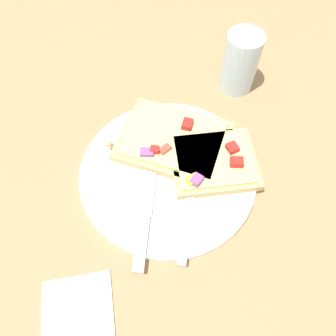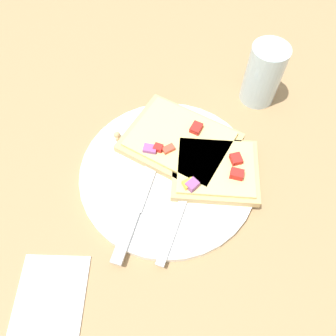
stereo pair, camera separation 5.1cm
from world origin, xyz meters
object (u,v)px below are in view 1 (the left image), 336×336
Objects in this scene: knife at (146,211)px; pizza_slice_main at (174,140)px; drinking_glass at (240,63)px; pizza_slice_corner at (215,163)px; plate at (168,173)px; fork at (191,185)px.

pizza_slice_main is at bearing -14.21° from knife.
knife is 1.88× the size of drinking_glass.
pizza_slice_main is 1.56× the size of pizza_slice_corner.
knife reaches higher than plate.
fork is 1.01× the size of pizza_slice_main.
pizza_slice_corner is at bearing 86.70° from plate.
pizza_slice_main is 0.08m from pizza_slice_corner.
pizza_slice_main is (-0.11, 0.06, 0.01)m from knife.
drinking_glass is (-0.17, 0.16, 0.05)m from plate.
plate is 1.29× the size of fork.
pizza_slice_corner reaches higher than fork.
pizza_slice_corner is at bearing -40.11° from fork.
knife is at bearing -40.91° from drinking_glass.
plate is 0.04m from fork.
knife is at bearing -35.16° from plate.
drinking_glass reaches higher than pizza_slice_main.
pizza_slice_corner is at bearing -48.99° from knife.
plate is at bearing 98.94° from pizza_slice_main.
drinking_glass reaches higher than fork.
pizza_slice_corner is at bearing -25.88° from drinking_glass.
pizza_slice_main is at bearing -49.28° from drinking_glass.
pizza_slice_corner reaches higher than plate.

